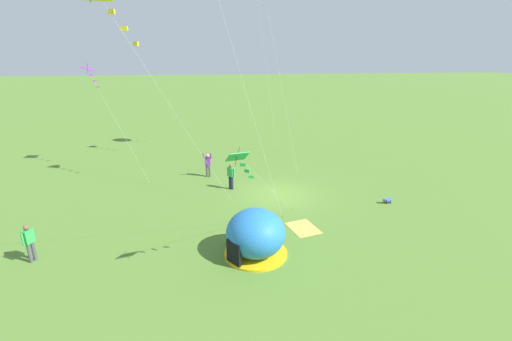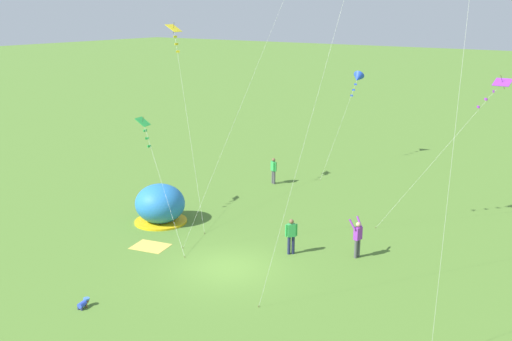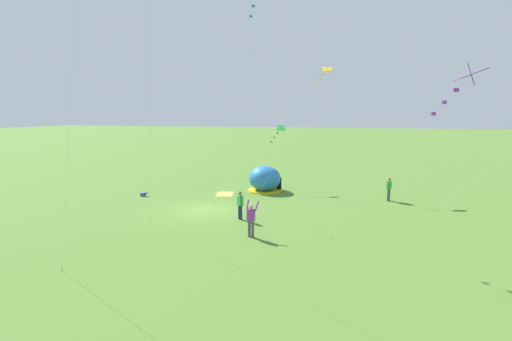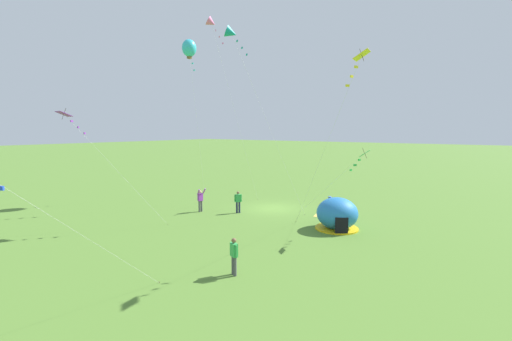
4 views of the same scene
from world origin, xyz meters
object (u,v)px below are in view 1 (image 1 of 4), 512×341
person_with_toddler (208,164)px  kite_yellow (108,9)px  kite_green (242,162)px  kite_purple (90,73)px  person_far_back (231,175)px  popup_tent (255,234)px  person_watching_sky (29,241)px  toddler_crawling (387,200)px

person_with_toddler → kite_yellow: (-13.27, 2.62, 8.59)m
kite_green → kite_purple: bearing=29.9°
person_far_back → kite_green: size_ratio=0.26×
kite_purple → person_with_toddler: bearing=-113.4°
popup_tent → person_far_back: (8.02, 0.36, -0.03)m
person_far_back → kite_green: kite_green is taller
person_watching_sky → person_with_toddler: size_ratio=0.91×
popup_tent → person_far_back: popup_tent is taller
person_watching_sky → kite_green: size_ratio=0.26×
person_with_toddler → kite_purple: kite_purple is taller
person_with_toddler → kite_yellow: 16.02m
person_watching_sky → person_with_toddler: bearing=-38.5°
toddler_crawling → kite_green: kite_green is taller
popup_tent → kite_purple: (14.23, 9.92, 6.23)m
kite_green → kite_yellow: bearing=103.7°
popup_tent → person_far_back: size_ratio=1.63×
popup_tent → person_watching_sky: bearing=84.1°
person_watching_sky → person_far_back: bearing=-52.5°
popup_tent → toddler_crawling: size_ratio=5.08×
popup_tent → toddler_crawling: 9.66m
person_with_toddler → person_far_back: size_ratio=1.10×
popup_tent → kite_yellow: (-2.55, 4.40, 8.59)m
person_watching_sky → kite_yellow: 10.64m
person_far_back → kite_green: 10.44m
person_with_toddler → person_far_back: 3.05m
kite_yellow → toddler_crawling: bearing=-62.6°
kite_purple → kite_green: bearing=-150.1°
popup_tent → kite_yellow: 9.98m
popup_tent → kite_green: (-1.67, 0.76, 3.84)m
kite_yellow → kite_purple: bearing=18.2°
popup_tent → kite_yellow: size_ratio=0.27×
person_with_toddler → kite_green: size_ratio=0.29×
popup_tent → person_watching_sky: size_ratio=1.63×
popup_tent → kite_purple: kite_purple is taller
person_watching_sky → kite_yellow: size_ratio=0.17×
toddler_crawling → popup_tent: bearing=116.0°
person_with_toddler → person_far_back: (-2.70, -1.43, -0.03)m
kite_yellow → kite_purple: (16.79, 5.52, -2.36)m
toddler_crawling → person_watching_sky: bearing=100.1°
person_far_back → kite_yellow: size_ratio=0.17×
person_watching_sky → kite_purple: (13.26, 0.38, 6.26)m
toddler_crawling → person_with_toddler: size_ratio=0.29×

